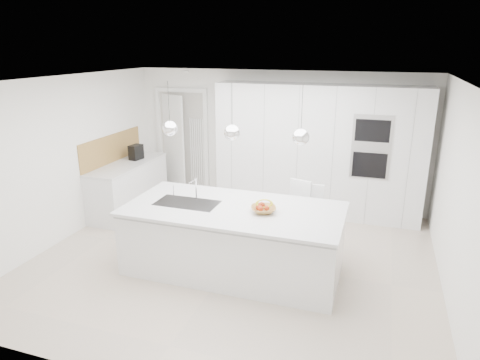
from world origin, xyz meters
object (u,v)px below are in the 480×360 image
(bar_stool_left, at_px, (298,218))
(bar_stool_right, at_px, (310,221))
(island_base, at_px, (233,242))
(espresso_machine, at_px, (136,152))
(fruit_bowl, at_px, (263,210))

(bar_stool_left, distance_m, bar_stool_right, 0.18)
(island_base, xyz_separation_m, bar_stool_left, (0.70, 0.86, 0.10))
(espresso_machine, bearing_deg, bar_stool_right, -7.03)
(espresso_machine, relative_size, bar_stool_left, 0.26)
(fruit_bowl, distance_m, bar_stool_right, 1.07)
(fruit_bowl, distance_m, bar_stool_left, 1.00)
(espresso_machine, height_order, bar_stool_left, espresso_machine)
(bar_stool_left, bearing_deg, fruit_bowl, -92.51)
(island_base, height_order, bar_stool_left, bar_stool_left)
(fruit_bowl, bearing_deg, bar_stool_right, 61.60)
(bar_stool_left, height_order, bar_stool_right, bar_stool_left)
(espresso_machine, bearing_deg, bar_stool_left, -7.84)
(island_base, distance_m, espresso_machine, 3.16)
(bar_stool_left, xyz_separation_m, bar_stool_right, (0.18, -0.00, -0.02))
(fruit_bowl, bearing_deg, island_base, -179.84)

